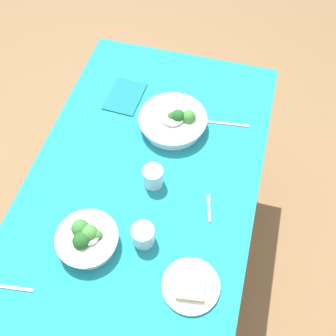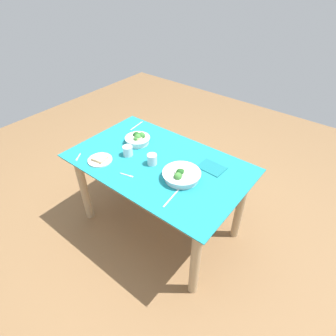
% 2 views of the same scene
% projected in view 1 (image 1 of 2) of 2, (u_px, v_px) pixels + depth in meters
% --- Properties ---
extents(ground_plane, '(6.00, 6.00, 0.00)m').
position_uv_depth(ground_plane, '(151.00, 248.00, 2.17)').
color(ground_plane, brown).
extents(dining_table, '(1.41, 0.87, 0.74)m').
position_uv_depth(dining_table, '(146.00, 190.00, 1.64)').
color(dining_table, '#197A84').
rests_on(dining_table, ground_plane).
extents(broccoli_bowl_far, '(0.28, 0.28, 0.10)m').
position_uv_depth(broccoli_bowl_far, '(174.00, 121.00, 1.65)').
color(broccoli_bowl_far, white).
rests_on(broccoli_bowl_far, dining_table).
extents(broccoli_bowl_near, '(0.21, 0.21, 0.10)m').
position_uv_depth(broccoli_bowl_near, '(87.00, 238.00, 1.36)').
color(broccoli_bowl_near, white).
rests_on(broccoli_bowl_near, dining_table).
extents(bread_side_plate, '(0.19, 0.19, 0.03)m').
position_uv_depth(bread_side_plate, '(191.00, 285.00, 1.30)').
color(bread_side_plate, silver).
rests_on(bread_side_plate, dining_table).
extents(water_glass_center, '(0.08, 0.08, 0.08)m').
position_uv_depth(water_glass_center, '(153.00, 177.00, 1.49)').
color(water_glass_center, silver).
rests_on(water_glass_center, dining_table).
extents(water_glass_side, '(0.08, 0.08, 0.08)m').
position_uv_depth(water_glass_side, '(143.00, 235.00, 1.37)').
color(water_glass_side, silver).
rests_on(water_glass_side, dining_table).
extents(fork_by_far_bowl, '(0.11, 0.04, 0.00)m').
position_uv_depth(fork_by_far_bowl, '(209.00, 207.00, 1.47)').
color(fork_by_far_bowl, '#B7B7BC').
rests_on(fork_by_far_bowl, dining_table).
extents(table_knife_left, '(0.03, 0.19, 0.00)m').
position_uv_depth(table_knife_left, '(6.00, 287.00, 1.31)').
color(table_knife_left, '#B7B7BC').
rests_on(table_knife_left, dining_table).
extents(table_knife_right, '(0.03, 0.22, 0.00)m').
position_uv_depth(table_knife_right, '(223.00, 123.00, 1.68)').
color(table_knife_right, '#B7B7BC').
rests_on(table_knife_right, dining_table).
extents(napkin_folded_upper, '(0.20, 0.15, 0.01)m').
position_uv_depth(napkin_folded_upper, '(125.00, 96.00, 1.76)').
color(napkin_folded_upper, '#156870').
rests_on(napkin_folded_upper, dining_table).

